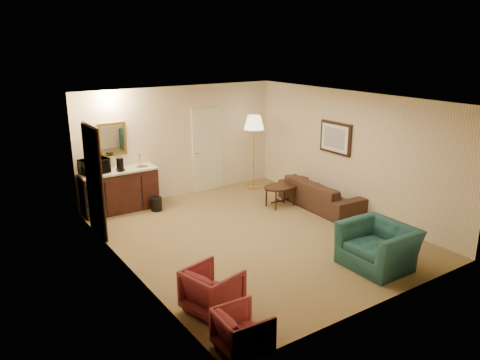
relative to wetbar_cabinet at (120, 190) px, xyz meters
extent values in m
plane|color=olive|center=(1.65, -2.72, -0.46)|extent=(6.00, 6.00, 0.00)
cube|color=#F7E2B9|center=(1.65, 0.28, 0.84)|extent=(5.00, 0.02, 2.60)
cube|color=#F7E2B9|center=(-0.85, -2.72, 0.84)|extent=(0.02, 6.00, 2.60)
cube|color=#F7E2B9|center=(4.15, -2.72, 0.84)|extent=(0.02, 6.00, 2.60)
cube|color=white|center=(1.65, -2.72, 2.14)|extent=(5.00, 6.00, 0.02)
cube|color=beige|center=(2.35, 0.25, 0.56)|extent=(0.82, 0.06, 2.05)
cube|color=black|center=(-0.82, -1.02, 0.59)|extent=(0.06, 0.98, 2.10)
cube|color=#EDBC45|center=(0.00, 0.25, 1.09)|extent=(0.62, 0.04, 0.72)
cube|color=black|center=(4.11, -2.32, 1.09)|extent=(0.06, 0.90, 0.70)
cube|color=#3B1A13|center=(0.00, 0.00, 0.00)|extent=(1.64, 0.58, 0.92)
imported|color=black|center=(3.80, -2.27, -0.05)|extent=(0.72, 2.14, 0.82)
imported|color=#215452|center=(2.59, -4.92, 0.02)|extent=(0.72, 1.11, 0.96)
imported|color=maroon|center=(-0.34, -4.55, -0.11)|extent=(0.78, 0.81, 0.70)
imported|color=maroon|center=(-0.50, -5.52, -0.16)|extent=(0.58, 0.62, 0.61)
cube|color=black|center=(3.09, -1.72, -0.22)|extent=(0.85, 0.59, 0.47)
cube|color=gold|center=(3.35, -0.32, 0.47)|extent=(0.59, 0.59, 1.86)
cylinder|color=black|center=(0.65, -0.45, -0.31)|extent=(0.29, 0.29, 0.30)
imported|color=black|center=(-0.50, 0.02, 0.65)|extent=(0.62, 0.42, 0.38)
cylinder|color=black|center=(0.02, -0.10, 0.60)|extent=(0.17, 0.17, 0.29)
camera|label=1|loc=(-3.20, -9.50, 3.14)|focal=35.00mm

